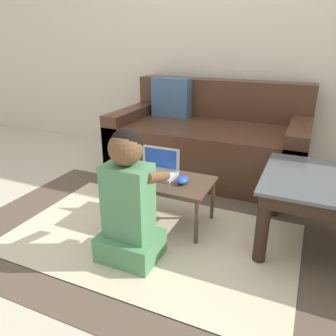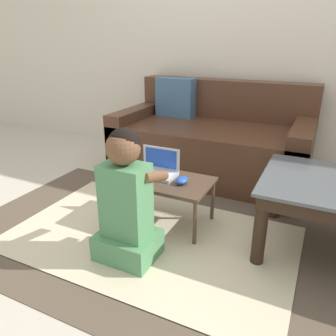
{
  "view_description": "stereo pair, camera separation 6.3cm",
  "coord_description": "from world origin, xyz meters",
  "px_view_note": "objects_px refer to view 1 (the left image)",
  "views": [
    {
      "loc": [
        0.8,
        -1.66,
        1.14
      ],
      "look_at": [
        0.01,
        0.12,
        0.37
      ],
      "focal_mm": 35.0,
      "sensor_mm": 36.0,
      "label": 1
    },
    {
      "loc": [
        0.85,
        -1.63,
        1.14
      ],
      "look_at": [
        0.01,
        0.12,
        0.37
      ],
      "focal_mm": 35.0,
      "sensor_mm": 36.0,
      "label": 2
    }
  ],
  "objects_px": {
    "computer_mouse": "(182,180)",
    "person_seated": "(129,202)",
    "couch": "(209,141)",
    "laptop_desk": "(166,184)",
    "laptop": "(157,170)"
  },
  "relations": [
    {
      "from": "couch",
      "to": "laptop_desk",
      "type": "xyz_separation_m",
      "value": [
        0.03,
        -1.0,
        -0.01
      ]
    },
    {
      "from": "laptop_desk",
      "to": "laptop",
      "type": "distance_m",
      "value": 0.12
    },
    {
      "from": "computer_mouse",
      "to": "person_seated",
      "type": "height_order",
      "value": "person_seated"
    },
    {
      "from": "couch",
      "to": "laptop_desk",
      "type": "height_order",
      "value": "couch"
    },
    {
      "from": "couch",
      "to": "laptop_desk",
      "type": "bearing_deg",
      "value": -88.38
    },
    {
      "from": "laptop_desk",
      "to": "person_seated",
      "type": "bearing_deg",
      "value": -93.08
    },
    {
      "from": "laptop_desk",
      "to": "laptop",
      "type": "xyz_separation_m",
      "value": [
        -0.09,
        0.05,
        0.07
      ]
    },
    {
      "from": "couch",
      "to": "computer_mouse",
      "type": "height_order",
      "value": "couch"
    },
    {
      "from": "couch",
      "to": "computer_mouse",
      "type": "distance_m",
      "value": 1.02
    },
    {
      "from": "laptop_desk",
      "to": "computer_mouse",
      "type": "relative_size",
      "value": 5.5
    },
    {
      "from": "couch",
      "to": "computer_mouse",
      "type": "relative_size",
      "value": 15.52
    },
    {
      "from": "couch",
      "to": "person_seated",
      "type": "xyz_separation_m",
      "value": [
        0.01,
        -1.42,
        0.06
      ]
    },
    {
      "from": "computer_mouse",
      "to": "couch",
      "type": "bearing_deg",
      "value": 98.07
    },
    {
      "from": "couch",
      "to": "person_seated",
      "type": "bearing_deg",
      "value": -89.77
    },
    {
      "from": "computer_mouse",
      "to": "person_seated",
      "type": "relative_size",
      "value": 0.14
    }
  ]
}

